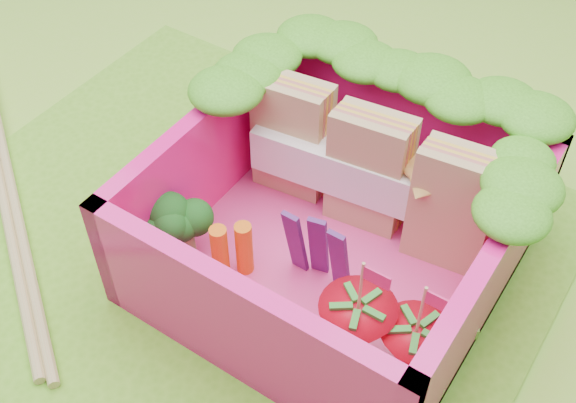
# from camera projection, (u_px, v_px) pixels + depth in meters

# --- Properties ---
(ground) EXTENTS (14.00, 14.00, 0.00)m
(ground) POSITION_uv_depth(u_px,v_px,m) (203.00, 272.00, 3.00)
(ground) COLOR #8FCF3A
(ground) RESTS_ON ground
(placemat) EXTENTS (2.60, 2.60, 0.03)m
(placemat) POSITION_uv_depth(u_px,v_px,m) (202.00, 270.00, 2.99)
(placemat) COLOR #67B027
(placemat) RESTS_ON ground
(bento_floor) EXTENTS (1.30, 1.30, 0.05)m
(bento_floor) POSITION_uv_depth(u_px,v_px,m) (332.00, 260.00, 2.98)
(bento_floor) COLOR #E63A8A
(bento_floor) RESTS_ON placemat
(bento_box) EXTENTS (1.30, 1.30, 0.55)m
(bento_box) POSITION_uv_depth(u_px,v_px,m) (335.00, 220.00, 2.80)
(bento_box) COLOR #FB1585
(bento_box) RESTS_ON placemat
(lettuce_ruffle) EXTENTS (1.43, 0.77, 0.11)m
(lettuce_ruffle) POSITION_uv_depth(u_px,v_px,m) (399.00, 90.00, 2.82)
(lettuce_ruffle) COLOR #3A8618
(lettuce_ruffle) RESTS_ON bento_box
(sandwich_stack) EXTENTS (1.07, 0.29, 0.56)m
(sandwich_stack) POSITION_uv_depth(u_px,v_px,m) (370.00, 172.00, 2.91)
(sandwich_stack) COLOR tan
(sandwich_stack) RESTS_ON bento_floor
(broccoli) EXTENTS (0.31, 0.31, 0.26)m
(broccoli) POSITION_uv_depth(u_px,v_px,m) (177.00, 225.00, 2.84)
(broccoli) COLOR #75AB52
(broccoli) RESTS_ON bento_floor
(carrot_sticks) EXTENTS (0.13, 0.14, 0.27)m
(carrot_sticks) POSITION_uv_depth(u_px,v_px,m) (232.00, 250.00, 2.81)
(carrot_sticks) COLOR orange
(carrot_sticks) RESTS_ON bento_floor
(purple_wedges) EXTENTS (0.26, 0.06, 0.38)m
(purple_wedges) POSITION_uv_depth(u_px,v_px,m) (318.00, 249.00, 2.74)
(purple_wedges) COLOR #451B5F
(purple_wedges) RESTS_ON bento_floor
(strawberry_left) EXTENTS (0.28, 0.28, 0.52)m
(strawberry_left) POSITION_uv_depth(u_px,v_px,m) (356.00, 329.00, 2.55)
(strawberry_left) COLOR red
(strawberry_left) RESTS_ON bento_floor
(strawberry_right) EXTENTS (0.25, 0.25, 0.49)m
(strawberry_right) POSITION_uv_depth(u_px,v_px,m) (412.00, 350.00, 2.50)
(strawberry_right) COLOR red
(strawberry_right) RESTS_ON bento_floor
(snap_peas) EXTENTS (0.32, 0.41, 0.05)m
(snap_peas) POSITION_uv_depth(u_px,v_px,m) (424.00, 341.00, 2.65)
(snap_peas) COLOR #55AD36
(snap_peas) RESTS_ON bento_floor
(chopsticks) EXTENTS (2.07, 1.38, 0.05)m
(chopsticks) POSITION_uv_depth(u_px,v_px,m) (2.00, 169.00, 3.35)
(chopsticks) COLOR tan
(chopsticks) RESTS_ON placemat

